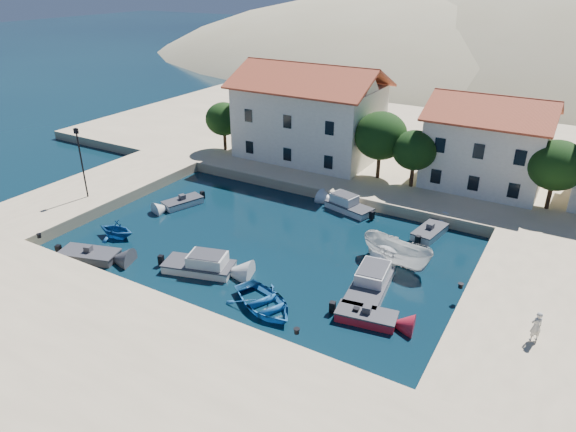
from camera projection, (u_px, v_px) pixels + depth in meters
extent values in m
plane|color=black|center=(178.00, 312.00, 31.85)|extent=(400.00, 400.00, 0.00)
cube|color=tan|center=(101.00, 363.00, 26.97)|extent=(52.00, 12.00, 1.00)
cube|color=tan|center=(559.00, 323.00, 30.02)|extent=(11.00, 20.00, 1.00)
cube|color=tan|center=(95.00, 191.00, 48.12)|extent=(8.00, 20.00, 1.00)
cube|color=tan|center=(409.00, 147.00, 60.27)|extent=(80.00, 36.00, 1.00)
ellipsoid|color=tan|center=(446.00, 141.00, 130.59)|extent=(198.00, 126.00, 72.00)
cube|color=silver|center=(309.00, 121.00, 54.33)|extent=(14.00, 9.00, 7.50)
pyramid|color=maroon|center=(310.00, 75.00, 52.24)|extent=(14.70, 9.45, 2.20)
cube|color=silver|center=(486.00, 151.00, 47.08)|extent=(10.00, 8.00, 6.50)
pyramid|color=maroon|center=(494.00, 106.00, 45.29)|extent=(10.50, 8.40, 1.80)
cylinder|color=#382314|center=(225.00, 139.00, 57.20)|extent=(0.36, 0.36, 2.50)
ellipsoid|color=black|center=(224.00, 119.00, 56.23)|extent=(4.00, 4.00, 3.60)
cylinder|color=#382314|center=(379.00, 163.00, 49.23)|extent=(0.36, 0.36, 3.00)
ellipsoid|color=black|center=(381.00, 136.00, 48.07)|extent=(5.00, 5.00, 4.50)
cylinder|color=#382314|center=(412.00, 173.00, 47.35)|extent=(0.36, 0.36, 2.50)
ellipsoid|color=black|center=(415.00, 150.00, 46.38)|extent=(4.00, 4.00, 3.60)
cylinder|color=#382314|center=(550.00, 193.00, 42.80)|extent=(0.36, 0.36, 2.75)
ellipsoid|color=black|center=(556.00, 165.00, 41.74)|extent=(4.60, 4.60, 4.14)
cylinder|color=black|center=(82.00, 165.00, 44.37)|extent=(0.14, 0.14, 6.00)
cube|color=black|center=(76.00, 131.00, 43.07)|extent=(0.35, 0.25, 0.45)
cylinder|color=black|center=(39.00, 236.00, 38.53)|extent=(0.36, 0.36, 0.30)
cylinder|color=black|center=(297.00, 331.00, 28.32)|extent=(0.36, 0.36, 0.30)
cylinder|color=black|center=(461.00, 286.00, 32.40)|extent=(0.36, 0.36, 0.30)
cube|color=#39393E|center=(89.00, 256.00, 37.65)|extent=(4.59, 3.05, 0.90)
cube|color=#39393E|center=(89.00, 252.00, 37.50)|extent=(4.69, 3.12, 0.10)
cube|color=#39393E|center=(88.00, 249.00, 37.41)|extent=(0.63, 0.63, 0.50)
cube|color=silver|center=(199.00, 268.00, 36.14)|extent=(5.23, 3.35, 0.90)
cube|color=#39393E|center=(199.00, 263.00, 35.99)|extent=(5.35, 3.42, 0.10)
cube|color=silver|center=(198.00, 259.00, 35.83)|extent=(2.96, 2.41, 0.90)
imported|color=#1B5796|center=(264.00, 308.00, 32.26)|extent=(6.19, 5.48, 1.06)
cube|color=maroon|center=(366.00, 317.00, 30.94)|extent=(3.78, 2.16, 0.90)
cube|color=#39393E|center=(367.00, 313.00, 30.80)|extent=(3.87, 2.20, 0.10)
cube|color=#39393E|center=(367.00, 310.00, 30.71)|extent=(0.57, 0.57, 0.50)
cube|color=silver|center=(369.00, 288.00, 33.76)|extent=(2.83, 5.56, 0.90)
cube|color=#39393E|center=(370.00, 284.00, 33.62)|extent=(2.89, 5.69, 0.10)
cube|color=silver|center=(370.00, 279.00, 33.46)|extent=(2.19, 3.04, 0.90)
imported|color=silver|center=(396.00, 264.00, 37.03)|extent=(5.97, 3.43, 2.17)
cube|color=silver|center=(430.00, 233.00, 40.97)|extent=(2.18, 3.71, 0.90)
cube|color=#39393E|center=(430.00, 229.00, 40.83)|extent=(2.22, 3.79, 0.10)
cube|color=#39393E|center=(430.00, 226.00, 40.74)|extent=(0.57, 0.57, 0.50)
imported|color=#1B5796|center=(117.00, 237.00, 40.87)|extent=(3.45, 3.08, 1.66)
cube|color=silver|center=(183.00, 203.00, 46.23)|extent=(2.59, 3.79, 0.90)
cube|color=#39393E|center=(182.00, 200.00, 46.09)|extent=(2.65, 3.87, 0.10)
cube|color=#39393E|center=(182.00, 197.00, 46.00)|extent=(0.64, 0.64, 0.50)
cube|color=silver|center=(349.00, 208.00, 45.16)|extent=(4.51, 2.82, 0.90)
cube|color=#39393E|center=(349.00, 205.00, 45.02)|extent=(4.61, 2.88, 0.10)
cube|color=silver|center=(349.00, 201.00, 44.86)|extent=(2.54, 2.04, 0.90)
imported|color=beige|center=(536.00, 326.00, 27.50)|extent=(0.79, 0.75, 1.82)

